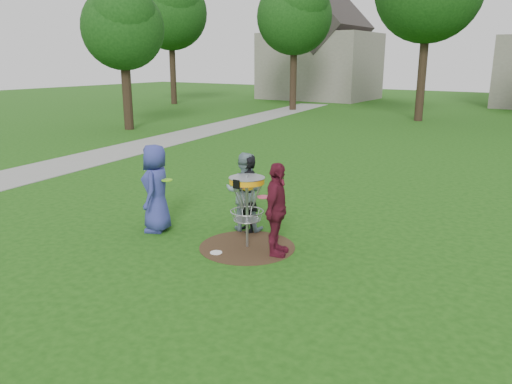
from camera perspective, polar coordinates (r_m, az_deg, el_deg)
The scene contains 10 objects.
ground at distance 9.41m, azimuth -1.01°, elevation -6.29°, with size 100.00×100.00×0.00m, color #19470F.
dirt_patch at distance 9.41m, azimuth -1.01°, elevation -6.27°, with size 1.80×1.80×0.01m, color #47331E.
concrete_path at distance 21.62m, azimuth -10.96°, elevation 5.67°, with size 2.20×40.00×0.02m, color #9E9E99.
player_blue at distance 10.23m, azimuth -11.36°, elevation 0.42°, with size 0.87×0.57×1.78m, color navy.
player_black at distance 10.02m, azimuth -0.96°, elevation -0.21°, with size 0.57×0.38×1.58m, color black.
player_grey at distance 10.11m, azimuth -1.33°, elevation 0.04°, with size 0.78×0.61×1.61m, color gray.
player_maroon at distance 8.78m, azimuth 2.35°, elevation -2.04°, with size 0.99×0.41×1.69m, color maroon.
disc_on_grass at distance 9.14m, azimuth -4.58°, elevation -6.93°, with size 0.22×0.22×0.02m, color white.
disc_golf_basket at distance 9.09m, azimuth -1.05°, elevation -0.29°, with size 0.66×0.67×1.38m.
held_discs at distance 9.57m, azimuth -3.02°, elevation 0.49°, with size 2.37×1.00×0.15m.
Camera 1 is at (4.97, -7.22, 3.42)m, focal length 35.00 mm.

